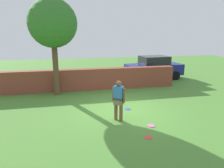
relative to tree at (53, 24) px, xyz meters
name	(u,v)px	position (x,y,z in m)	size (l,w,h in m)	color
ground_plane	(120,111)	(2.86, -3.12, -3.84)	(40.00, 40.00, 0.00)	#4C8433
brick_wall	(81,80)	(1.36, 0.69, -3.20)	(11.84, 0.50, 1.29)	brown
tree	(53,24)	(0.00, 0.00, 0.00)	(2.55, 2.55, 5.16)	brown
person	(119,99)	(2.55, -4.09, -2.95)	(0.45, 0.39, 1.62)	brown
car	(154,67)	(6.97, 2.79, -2.98)	(4.33, 2.21, 1.72)	navy
frisbee_blue	(128,109)	(3.26, -3.00, -3.84)	(0.27, 0.27, 0.02)	blue
frisbee_pink	(151,126)	(3.62, -4.88, -3.84)	(0.27, 0.27, 0.02)	pink
frisbee_red	(148,137)	(3.20, -5.68, -3.84)	(0.27, 0.27, 0.02)	red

